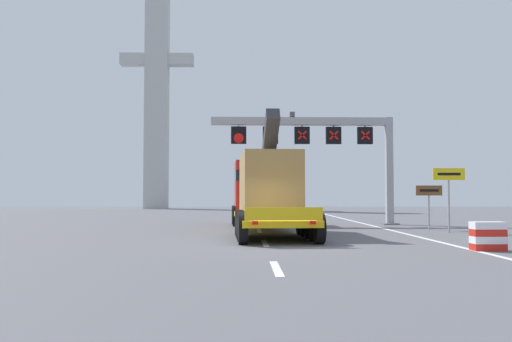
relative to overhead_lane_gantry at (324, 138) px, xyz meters
The scene contains 9 objects.
ground 13.44m from the overhead_lane_gantry, 107.21° to the right, with size 112.00×112.00×0.00m, color #5B5B60.
lane_markings 10.15m from the overhead_lane_gantry, 116.53° to the left, with size 0.20×54.16×0.01m.
edge_line_right 5.63m from the overhead_lane_gantry, ahead, with size 0.20×63.00×0.01m, color silver.
overhead_lane_gantry is the anchor object (origin of this frame).
heavy_haul_truck_yellow 6.55m from the overhead_lane_gantry, 129.56° to the right, with size 3.55×14.15×5.30m.
exit_sign_yellow 8.48m from the overhead_lane_gantry, 53.37° to the right, with size 1.48×0.15×2.97m.
tourist_info_sign_brown 7.27m from the overhead_lane_gantry, 45.60° to the right, with size 1.31×0.15×2.20m.
crash_barrier_striped 15.12m from the overhead_lane_gantry, 78.26° to the right, with size 1.00×0.50×0.90m.
bridge_pylon_distant 38.82m from the overhead_lane_gantry, 114.21° to the left, with size 9.00×2.00×29.71m.
Camera 1 is at (-1.05, -18.43, 1.76)m, focal length 36.74 mm.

